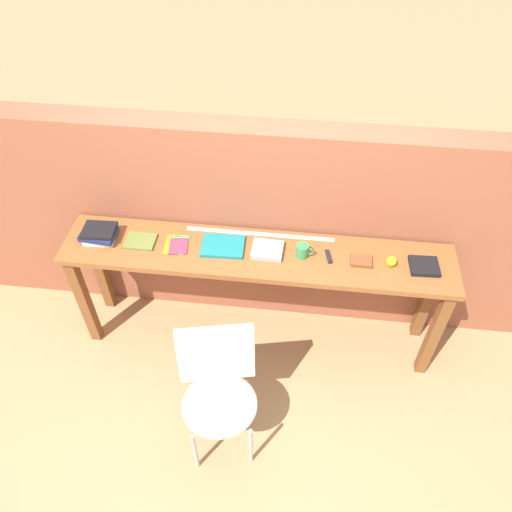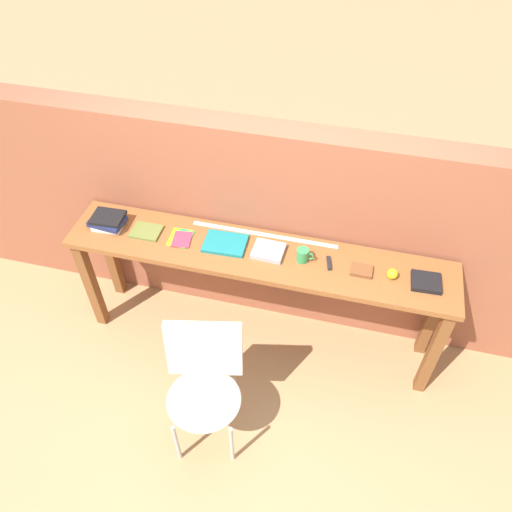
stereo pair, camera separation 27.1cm
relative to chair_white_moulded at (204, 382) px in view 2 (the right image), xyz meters
name	(u,v)px [view 2 (the right image)]	position (x,y,z in m)	size (l,w,h in m)	color
ground_plane	(248,368)	(0.13, 0.47, -0.53)	(40.00, 40.00, 0.00)	tan
brick_wall_back	(270,228)	(0.13, 1.11, 0.26)	(6.00, 0.20, 1.58)	#935138
sideboard	(258,268)	(0.13, 0.77, 0.21)	(2.50, 0.44, 0.88)	brown
chair_white_moulded	(204,382)	(0.00, 0.00, 0.00)	(0.53, 0.54, 0.89)	silver
book_stack_leftmost	(108,221)	(-0.89, 0.77, 0.40)	(0.23, 0.18, 0.08)	white
magazine_cycling	(146,231)	(-0.62, 0.77, 0.36)	(0.19, 0.15, 0.02)	olive
pamphlet_pile_colourful	(181,238)	(-0.38, 0.77, 0.36)	(0.16, 0.18, 0.01)	yellow
book_open_centre	(225,243)	(-0.09, 0.79, 0.36)	(0.27, 0.20, 0.02)	#19757A
book_grey_hardcover	(268,251)	(0.20, 0.78, 0.37)	(0.19, 0.17, 0.03)	#9E9EA3
mug	(303,255)	(0.42, 0.77, 0.40)	(0.11, 0.08, 0.09)	#338C4C
multitool_folded	(329,263)	(0.58, 0.78, 0.36)	(0.02, 0.11, 0.02)	black
leather_journal_brown	(362,271)	(0.78, 0.76, 0.37)	(0.13, 0.10, 0.02)	brown
sports_ball_small	(393,274)	(0.97, 0.76, 0.39)	(0.06, 0.06, 0.06)	yellow
book_repair_rightmost	(426,282)	(1.17, 0.76, 0.37)	(0.17, 0.16, 0.03)	black
ruler_metal_back_edge	(264,234)	(0.13, 0.94, 0.35)	(0.97, 0.03, 0.00)	silver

